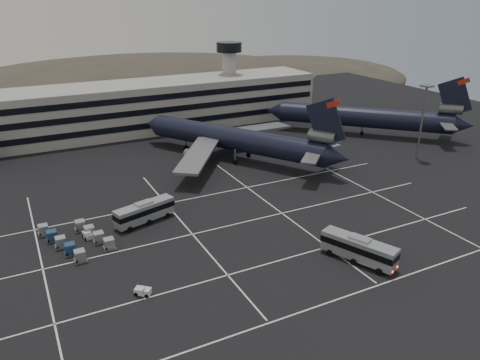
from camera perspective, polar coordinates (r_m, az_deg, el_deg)
name	(u,v)px	position (r m, az deg, el deg)	size (l,w,h in m)	color
ground	(234,237)	(79.84, -0.72, -6.91)	(260.00, 260.00, 0.00)	black
lane_markings	(237,234)	(80.78, -0.35, -6.54)	(90.00, 55.62, 0.01)	silver
terminal	(115,111)	(140.37, -15.00, 8.19)	(125.00, 26.00, 24.00)	gray
hills	(115,102)	(243.14, -15.03, 9.19)	(352.00, 180.00, 44.00)	#38332B
lightpole_right	(423,112)	(121.07, 21.44, 7.68)	(2.40, 2.40, 18.28)	slate
trijet_main	(237,139)	(114.27, -0.39, 5.01)	(41.41, 51.81, 18.08)	black
trijet_far	(367,117)	(139.36, 15.20, 7.43)	(44.52, 44.77, 18.08)	black
bus_near	(359,248)	(74.16, 14.28, -8.06)	(7.12, 11.98, 4.19)	#989BA0
bus_far	(145,211)	(85.29, -11.56, -3.76)	(11.61, 5.75, 4.00)	#989BA0
tug_a	(88,235)	(83.09, -18.08, -6.39)	(1.67, 2.35, 1.38)	silver
tug_b	(143,291)	(66.92, -11.70, -13.09)	(2.46, 2.39, 1.38)	silver
uld_cluster	(76,239)	(81.80, -19.38, -6.79)	(11.49, 14.29, 1.89)	#2D2D30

